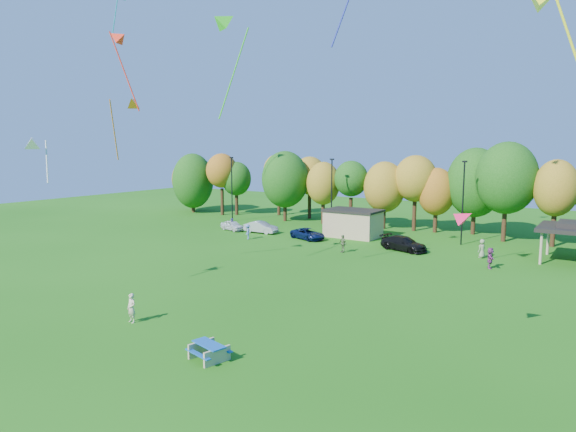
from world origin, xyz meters
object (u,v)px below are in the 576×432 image
Objects in this scene: car_b at (261,227)px; car_d at (404,244)px; kite_flyer at (132,308)px; picnic_table at (209,350)px; car_a at (233,225)px; car_c at (308,234)px.

car_b is 0.85× the size of car_d.
kite_flyer is 0.36× the size of car_d.
picnic_table is at bearing -6.39° from kite_flyer.
car_d is at bearing -75.84° from car_a.
car_b is 18.58m from car_d.
car_c is 0.89× the size of car_d.
kite_flyer is 0.40× the size of car_c.
car_a is (-24.29, 31.40, 0.15)m from picnic_table.
car_a is at bearing 124.02° from kite_flyer.
car_b is at bearing -69.47° from car_a.
kite_flyer is 0.49× the size of car_a.
car_d is at bearing 106.58° from picnic_table.
car_d is (22.72, -0.16, 0.10)m from car_a.
car_a is at bearing 92.97° from car_b.
car_c is at bearing 105.29° from kite_flyer.
car_c is at bearing 105.90° from car_d.
picnic_table is 0.52× the size of car_b.
kite_flyer is 30.29m from car_c.
car_b reaches higher than car_a.
car_a is 22.72m from car_d.
car_c is at bearing -75.85° from car_a.
car_d reaches higher than picnic_table.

